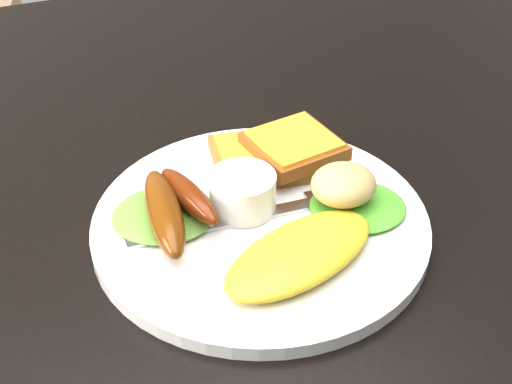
% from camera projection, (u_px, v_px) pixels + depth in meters
% --- Properties ---
extents(dining_table, '(1.20, 0.80, 0.04)m').
position_uv_depth(dining_table, '(250.00, 138.00, 0.74)').
color(dining_table, black).
rests_on(dining_table, ground).
extents(plate, '(0.28, 0.28, 0.01)m').
position_uv_depth(plate, '(260.00, 224.00, 0.59)').
color(plate, white).
rests_on(plate, dining_table).
extents(lettuce_left, '(0.10, 0.09, 0.01)m').
position_uv_depth(lettuce_left, '(165.00, 214.00, 0.58)').
color(lettuce_left, '#56842D').
rests_on(lettuce_left, plate).
extents(lettuce_right, '(0.10, 0.10, 0.01)m').
position_uv_depth(lettuce_right, '(358.00, 206.00, 0.59)').
color(lettuce_right, '#3C9523').
rests_on(lettuce_right, plate).
extents(omelette, '(0.15, 0.11, 0.02)m').
position_uv_depth(omelette, '(300.00, 254.00, 0.54)').
color(omelette, gold).
rests_on(omelette, plate).
extents(sausage_a, '(0.04, 0.11, 0.03)m').
position_uv_depth(sausage_a, '(164.00, 212.00, 0.56)').
color(sausage_a, '#672B00').
rests_on(sausage_a, lettuce_left).
extents(sausage_b, '(0.04, 0.09, 0.02)m').
position_uv_depth(sausage_b, '(189.00, 196.00, 0.58)').
color(sausage_b, '#692F08').
rests_on(sausage_b, lettuce_left).
extents(ramekin, '(0.07, 0.07, 0.03)m').
position_uv_depth(ramekin, '(243.00, 192.00, 0.58)').
color(ramekin, white).
rests_on(ramekin, plate).
extents(toast_a, '(0.09, 0.09, 0.01)m').
position_uv_depth(toast_a, '(259.00, 159.00, 0.64)').
color(toast_a, '#8E5D23').
rests_on(toast_a, plate).
extents(toast_b, '(0.08, 0.08, 0.01)m').
position_uv_depth(toast_b, '(294.00, 146.00, 0.64)').
color(toast_b, brown).
rests_on(toast_b, toast_a).
extents(potato_salad, '(0.06, 0.06, 0.03)m').
position_uv_depth(potato_salad, '(343.00, 185.00, 0.58)').
color(potato_salad, '#C8C988').
rests_on(potato_salad, lettuce_right).
extents(fork, '(0.16, 0.02, 0.00)m').
position_uv_depth(fork, '(221.00, 223.00, 0.58)').
color(fork, '#ADAFB7').
rests_on(fork, plate).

